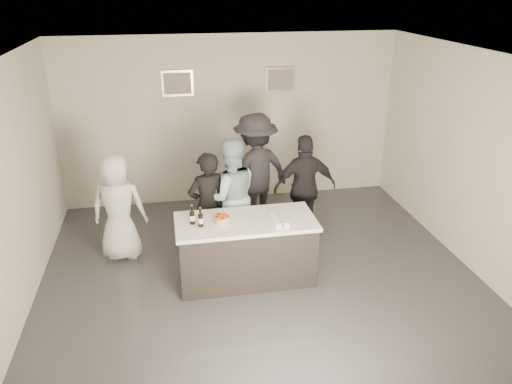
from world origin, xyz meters
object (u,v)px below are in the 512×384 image
bar_counter (246,250)px  person_guest_back (255,172)px  person_main_black (208,206)px  cake (222,220)px  beer_bottle_b (200,217)px  beer_bottle_a (192,215)px  person_guest_left (119,207)px  person_main_blue (231,196)px  person_guest_right (305,188)px

bar_counter → person_guest_back: bearing=74.8°
bar_counter → person_guest_back: 1.72m
bar_counter → person_main_black: (-0.44, 0.72, 0.36)m
person_main_black → cake: bearing=81.1°
person_main_black → beer_bottle_b: bearing=60.0°
beer_bottle_a → person_guest_left: (-1.01, 0.92, -0.23)m
bar_counter → person_guest_back: (0.43, 1.59, 0.51)m
cake → person_guest_left: bearing=145.7°
beer_bottle_b → person_guest_left: person_guest_left is taller
person_main_blue → bar_counter: bearing=90.6°
person_main_blue → person_guest_back: (0.51, 0.73, 0.08)m
person_guest_right → person_main_black: bearing=12.7°
person_main_blue → person_guest_left: bearing=-8.1°
person_main_black → person_guest_back: bearing=-153.4°
beer_bottle_a → person_guest_back: size_ratio=0.14×
beer_bottle_a → person_guest_back: (1.13, 1.57, -0.07)m
person_main_black → person_guest_left: bearing=-28.7°
person_main_blue → person_guest_right: person_main_blue is taller
bar_counter → cake: size_ratio=8.89×
beer_bottle_a → person_guest_right: person_guest_right is taller
cake → beer_bottle_b: (-0.28, -0.07, 0.09)m
bar_counter → beer_bottle_a: (-0.70, 0.02, 0.58)m
bar_counter → person_guest_left: person_guest_left is taller
beer_bottle_a → person_guest_left: size_ratio=0.16×
bar_counter → person_main_black: 0.91m
bar_counter → person_main_blue: size_ratio=1.06×
cake → person_main_blue: person_main_blue is taller
person_guest_right → person_guest_back: 0.87m
beer_bottle_b → person_guest_left: (-1.11, 1.02, -0.23)m
bar_counter → person_main_blue: bearing=95.5°
beer_bottle_a → person_main_black: (0.26, 0.70, -0.22)m
person_guest_right → person_guest_back: person_guest_back is taller
beer_bottle_b → person_main_blue: size_ratio=0.15×
person_main_blue → person_guest_left: (-1.62, 0.09, -0.08)m
person_main_black → person_guest_right: size_ratio=0.96×
cake → bar_counter: bearing=1.2°
person_main_black → beer_bottle_a: bearing=50.9°
bar_counter → beer_bottle_b: size_ratio=7.15×
beer_bottle_b → person_guest_right: size_ratio=0.15×
bar_counter → person_main_blue: person_main_blue is taller
person_guest_right → person_guest_back: (-0.68, 0.53, 0.12)m
beer_bottle_a → person_guest_left: person_guest_left is taller
beer_bottle_b → person_guest_right: bearing=33.5°
person_main_blue → beer_bottle_a: bearing=48.7°
person_main_black → person_guest_right: (1.55, 0.34, 0.03)m
beer_bottle_a → beer_bottle_b: size_ratio=1.00×
bar_counter → person_guest_right: (1.11, 1.05, 0.40)m
person_main_blue → person_guest_back: bearing=-129.8°
person_guest_back → person_main_black: bearing=23.0°
cake → beer_bottle_b: 0.31m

